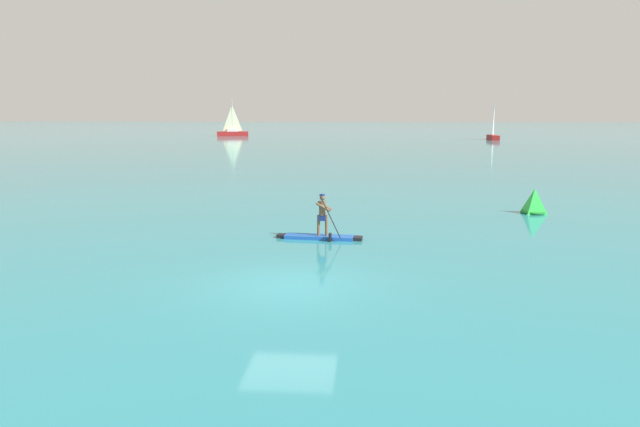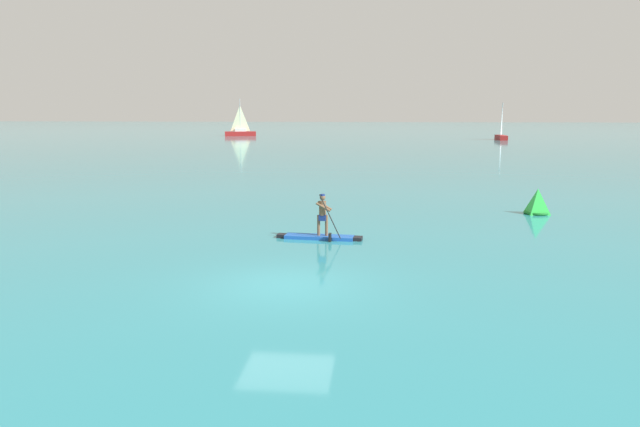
# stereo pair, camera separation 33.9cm
# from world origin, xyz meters

# --- Properties ---
(ground) EXTENTS (440.00, 440.00, 0.00)m
(ground) POSITION_xyz_m (0.00, 0.00, 0.00)
(ground) COLOR teal
(paddleboarder_mid_center) EXTENTS (3.21, 1.00, 1.74)m
(paddleboarder_mid_center) POSITION_xyz_m (0.34, 6.10, 0.32)
(paddleboarder_mid_center) COLOR blue
(paddleboarder_mid_center) RESTS_ON ground
(race_marker_buoy) EXTENTS (1.32, 1.32, 1.17)m
(race_marker_buoy) POSITION_xyz_m (9.68, 12.52, 0.51)
(race_marker_buoy) COLOR green
(race_marker_buoy) RESTS_ON ground
(sailboat_left_horizon) EXTENTS (5.72, 2.75, 6.60)m
(sailboat_left_horizon) POSITION_xyz_m (-22.60, 92.86, 0.81)
(sailboat_left_horizon) COLOR #A51E1E
(sailboat_left_horizon) RESTS_ON ground
(sailboat_right_horizon) EXTENTS (1.21, 4.70, 5.78)m
(sailboat_right_horizon) POSITION_xyz_m (21.41, 83.02, 0.82)
(sailboat_right_horizon) COLOR #A51E1E
(sailboat_right_horizon) RESTS_ON ground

